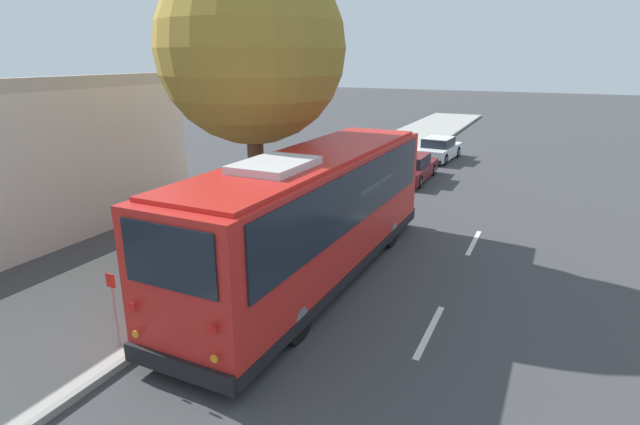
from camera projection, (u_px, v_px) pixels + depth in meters
name	position (u px, v px, depth m)	size (l,w,h in m)	color
ground_plane	(338.00, 260.00, 14.63)	(160.00, 160.00, 0.00)	#3D3D3F
sidewalk_slab	(226.00, 238.00, 16.23)	(80.00, 4.46, 0.15)	#A3A099
curb_strip	(288.00, 249.00, 15.29)	(80.00, 0.14, 0.15)	gray
shuttle_bus	(314.00, 210.00, 12.94)	(10.91, 2.67, 3.55)	red
parked_sedan_maroon	(411.00, 168.00, 24.00)	(4.55, 1.73, 1.26)	maroon
parked_sedan_white	(438.00, 149.00, 28.75)	(4.34, 2.00, 1.30)	silver
street_tree	(254.00, 35.00, 14.36)	(5.48, 5.48, 9.35)	brown
sign_post_near	(114.00, 309.00, 9.81)	(0.06, 0.22, 1.57)	gray
sign_post_far	(166.00, 280.00, 11.06)	(0.06, 0.22, 1.61)	gray
lane_stripe_mid	(430.00, 331.00, 10.87)	(2.40, 0.14, 0.01)	silver
lane_stripe_ahead	(474.00, 242.00, 16.04)	(2.40, 0.14, 0.01)	silver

